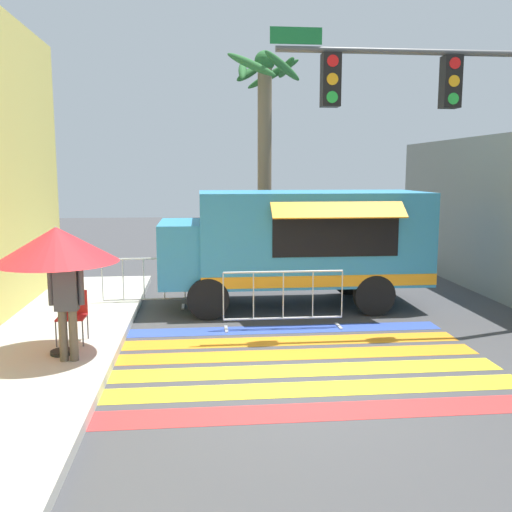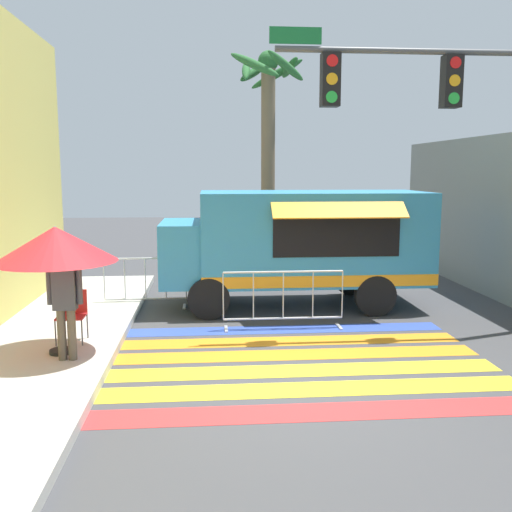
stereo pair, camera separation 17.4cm
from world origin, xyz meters
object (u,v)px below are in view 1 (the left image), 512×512
at_px(folding_chair, 73,312).
at_px(vendor_person, 67,299).
at_px(barricade_front, 283,300).
at_px(patio_umbrella, 57,245).
at_px(barricade_side, 144,284).
at_px(palm_tree, 265,129).
at_px(traffic_signal_pole, 449,116).
at_px(food_truck, 291,240).

relative_size(folding_chair, vendor_person, 0.51).
bearing_deg(vendor_person, barricade_front, 45.71).
height_order(patio_umbrella, barricade_side, patio_umbrella).
height_order(folding_chair, palm_tree, palm_tree).
height_order(traffic_signal_pole, folding_chair, traffic_signal_pole).
bearing_deg(food_truck, traffic_signal_pole, -44.76).
height_order(patio_umbrella, barricade_front, patio_umbrella).
bearing_deg(barricade_front, food_truck, 76.58).
bearing_deg(vendor_person, food_truck, 60.33).
bearing_deg(barricade_front, patio_umbrella, -156.11).
distance_m(food_truck, vendor_person, 5.60).
bearing_deg(patio_umbrella, food_truck, 39.95).
relative_size(vendor_person, palm_tree, 0.26).
relative_size(patio_umbrella, barricade_front, 0.87).
bearing_deg(food_truck, barricade_front, -103.42).
xyz_separation_m(food_truck, vendor_person, (-4.03, -3.87, -0.38)).
bearing_deg(vendor_person, barricade_side, 95.57).
distance_m(food_truck, patio_umbrella, 5.52).
bearing_deg(traffic_signal_pole, folding_chair, -176.34).
bearing_deg(vendor_person, patio_umbrella, 135.81).
bearing_deg(patio_umbrella, vendor_person, -60.72).
height_order(traffic_signal_pole, patio_umbrella, traffic_signal_pole).
distance_m(patio_umbrella, vendor_person, 0.87).
xyz_separation_m(patio_umbrella, vendor_person, (0.19, -0.33, -0.78)).
bearing_deg(folding_chair, barricade_front, 21.12).
distance_m(patio_umbrella, palm_tree, 9.40).
height_order(patio_umbrella, palm_tree, palm_tree).
distance_m(traffic_signal_pole, patio_umbrella, 7.07).
bearing_deg(folding_chair, traffic_signal_pole, 10.02).
xyz_separation_m(food_truck, patio_umbrella, (-4.22, -3.54, 0.40)).
relative_size(food_truck, barricade_front, 2.50).
bearing_deg(barricade_side, traffic_signal_pole, -23.52).
bearing_deg(traffic_signal_pole, patio_umbrella, -170.53).
bearing_deg(folding_chair, patio_umbrella, -86.76).
bearing_deg(food_truck, folding_chair, -145.75).
relative_size(barricade_side, palm_tree, 0.28).
distance_m(food_truck, traffic_signal_pole, 4.25).
relative_size(folding_chair, palm_tree, 0.13).
bearing_deg(food_truck, palm_tree, 91.00).
relative_size(vendor_person, barricade_front, 0.72).
relative_size(patio_umbrella, folding_chair, 2.35).
distance_m(barricade_side, palm_tree, 6.64).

